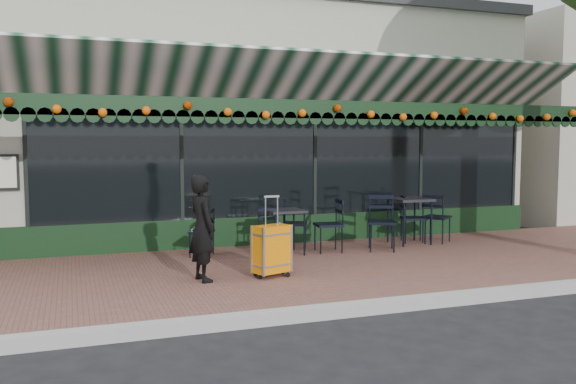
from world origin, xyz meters
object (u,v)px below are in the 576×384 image
object	(u,v)px
suitcase	(272,250)
chair_a_left	(328,225)
woman	(202,228)
chair_b_left	(202,232)
chair_a_extra	(437,218)
chair_b_right	(295,224)
cafe_table_a	(410,203)
cafe_table_b	(285,214)
chair_b_front	(271,232)
chair_a_right	(413,219)
chair_a_front	(382,223)

from	to	relation	value
suitcase	chair_a_left	distance (m)	2.05
woman	chair_b_left	size ratio (longest dim) A/B	1.82
chair_a_extra	chair_a_left	bearing A→B (deg)	59.57
chair_b_left	chair_b_right	size ratio (longest dim) A/B	0.91
woman	cafe_table_a	distance (m)	4.36
cafe_table_a	chair_b_left	size ratio (longest dim) A/B	1.06
cafe_table_b	chair_b_front	distance (m)	0.38
chair_a_left	chair_b_front	bearing A→B (deg)	-82.42
chair_a_right	cafe_table_b	bearing A→B (deg)	114.45
suitcase	chair_a_front	distance (m)	2.66
suitcase	chair_b_right	world-z (taller)	suitcase
chair_a_left	chair_a_front	bearing A→B (deg)	85.58
suitcase	chair_a_right	world-z (taller)	suitcase
chair_b_front	chair_a_left	bearing A→B (deg)	0.39
cafe_table_b	chair_a_left	xyz separation A→B (m)	(0.73, -0.07, -0.21)
chair_a_right	woman	bearing A→B (deg)	130.51
cafe_table_a	chair_a_extra	world-z (taller)	chair_a_extra
chair_a_extra	woman	bearing A→B (deg)	72.75
chair_a_left	chair_a_extra	world-z (taller)	chair_a_extra
chair_b_left	chair_a_left	bearing A→B (deg)	104.24
chair_a_right	chair_a_extra	distance (m)	0.43
suitcase	chair_a_right	size ratio (longest dim) A/B	1.27
chair_a_left	chair_a_front	xyz separation A→B (m)	(0.89, -0.19, 0.03)
chair_b_front	chair_b_left	bearing A→B (deg)	162.76
chair_a_right	chair_b_front	xyz separation A→B (m)	(-2.80, -0.35, -0.05)
cafe_table_b	cafe_table_a	bearing A→B (deg)	4.24
suitcase	woman	bearing A→B (deg)	154.99
cafe_table_b	chair_a_right	size ratio (longest dim) A/B	0.84
cafe_table_a	chair_b_front	world-z (taller)	cafe_table_a
chair_b_right	suitcase	bearing A→B (deg)	173.43
woman	chair_b_front	distance (m)	1.96
suitcase	chair_b_left	bearing A→B (deg)	88.29
chair_a_left	chair_a_right	distance (m)	1.85
woman	chair_b_left	bearing A→B (deg)	-22.96
woman	chair_a_front	xyz separation A→B (m)	(3.26, 1.17, -0.23)
cafe_table_a	chair_a_front	size ratio (longest dim) A/B	0.88
chair_a_front	chair_a_extra	distance (m)	1.40
chair_a_left	chair_b_right	world-z (taller)	chair_a_left
chair_a_front	chair_b_right	size ratio (longest dim) A/B	1.11
chair_a_left	chair_b_left	world-z (taller)	chair_a_left
woman	chair_a_left	size ratio (longest dim) A/B	1.58
chair_b_left	cafe_table_a	bearing A→B (deg)	112.17
suitcase	chair_b_right	bearing A→B (deg)	41.14
suitcase	cafe_table_a	distance (m)	3.58
chair_a_right	chair_b_right	xyz separation A→B (m)	(-2.23, 0.11, -0.01)
woman	chair_a_extra	distance (m)	4.87
chair_b_front	chair_a_extra	bearing A→B (deg)	4.33
chair_a_front	chair_b_left	xyz separation A→B (m)	(-2.93, 0.51, -0.08)
chair_a_extra	chair_b_right	distance (m)	2.65
chair_a_extra	chair_b_left	bearing A→B (deg)	52.38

